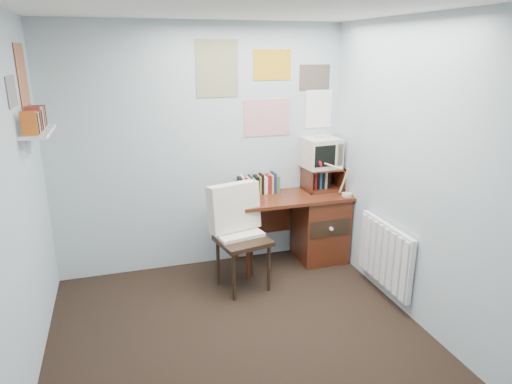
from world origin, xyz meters
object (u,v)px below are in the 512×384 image
desk_lamp (348,178)px  crt_tv (321,151)px  desk_chair (243,241)px  tv_riser (323,178)px  radiator (385,255)px  wall_shelf (38,132)px  desk (315,224)px

desk_lamp → crt_tv: size_ratio=1.04×
desk_chair → tv_riser: bearing=14.0°
desk_lamp → radiator: bearing=-79.1°
radiator → wall_shelf: wall_shelf is taller
tv_riser → wall_shelf: wall_shelf is taller
crt_tv → wall_shelf: 2.75m
desk → radiator: bearing=-72.8°
desk → radiator: desk is taller
desk → desk_lamp: 0.63m
desk_chair → crt_tv: bearing=15.5°
desk_chair → crt_tv: (1.02, 0.52, 0.69)m
crt_tv → wall_shelf: bearing=-173.9°
desk → radiator: 0.97m
radiator → desk_chair: bearing=156.3°
desk_chair → desk_lamp: 1.30m
tv_riser → wall_shelf: bearing=-169.7°
desk_chair → desk_lamp: bearing=-1.3°
desk → tv_riser: tv_riser is taller
desk → wall_shelf: size_ratio=1.94×
desk_lamp → crt_tv: (-0.18, 0.31, 0.23)m
desk_chair → radiator: 1.33m
desk → crt_tv: 0.80m
desk_chair → wall_shelf: size_ratio=1.58×
desk_chair → tv_riser: 1.23m
desk_lamp → tv_riser: 0.33m
desk_chair → wall_shelf: (-1.64, 0.01, 1.13)m
desk → desk_lamp: bearing=-33.2°
wall_shelf → desk_lamp: bearing=4.1°
radiator → wall_shelf: (-2.86, 0.55, 1.20)m
crt_tv → tv_riser: bearing=-41.9°
desk → desk_lamp: (0.27, -0.18, 0.55)m
desk → crt_tv: bearing=54.7°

